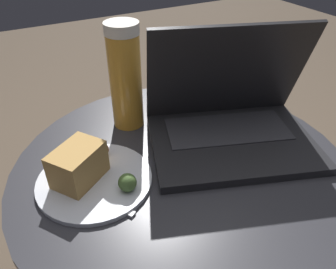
# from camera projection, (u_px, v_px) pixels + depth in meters

# --- Properties ---
(table) EXTENTS (0.68, 0.68, 0.56)m
(table) POSITION_uv_depth(u_px,v_px,m) (180.00, 215.00, 0.75)
(table) COLOR #515156
(table) RESTS_ON ground_plane
(napkin) EXTENTS (0.18, 0.16, 0.00)m
(napkin) POSITION_uv_depth(u_px,v_px,m) (99.00, 180.00, 0.62)
(napkin) COLOR white
(napkin) RESTS_ON table
(laptop) EXTENTS (0.41, 0.35, 0.25)m
(laptop) POSITION_uv_depth(u_px,v_px,m) (230.00, 119.00, 0.70)
(laptop) COLOR #232326
(laptop) RESTS_ON table
(beer_glass) EXTENTS (0.07, 0.07, 0.24)m
(beer_glass) POSITION_uv_depth(u_px,v_px,m) (125.00, 77.00, 0.72)
(beer_glass) COLOR gold
(beer_glass) RESTS_ON table
(snack_plate) EXTENTS (0.22, 0.22, 0.08)m
(snack_plate) POSITION_uv_depth(u_px,v_px,m) (88.00, 172.00, 0.61)
(snack_plate) COLOR silver
(snack_plate) RESTS_ON table
(fork) EXTENTS (0.10, 0.16, 0.00)m
(fork) POSITION_uv_depth(u_px,v_px,m) (89.00, 193.00, 0.59)
(fork) COLOR silver
(fork) RESTS_ON table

